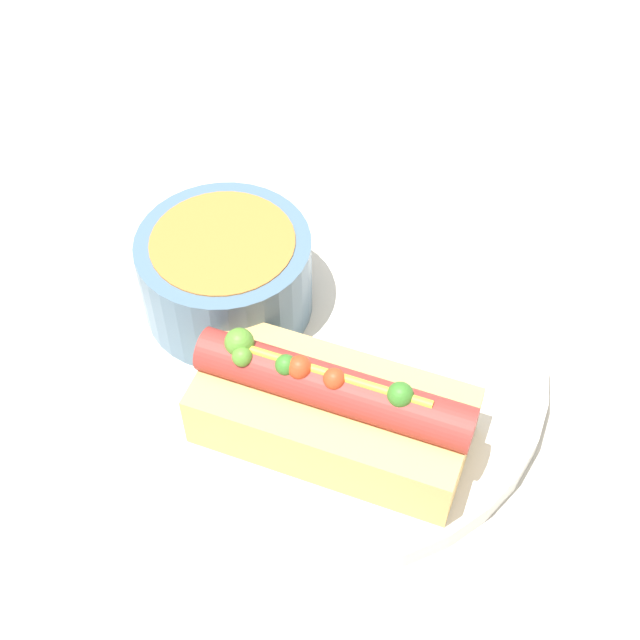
% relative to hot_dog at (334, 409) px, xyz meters
% --- Properties ---
extents(ground_plane, '(4.00, 4.00, 0.00)m').
position_rel_hot_dog_xyz_m(ground_plane, '(-0.00, 0.06, -0.04)').
color(ground_plane, '#BCB7AD').
extents(dinner_plate, '(0.28, 0.28, 0.02)m').
position_rel_hot_dog_xyz_m(dinner_plate, '(-0.00, 0.06, -0.03)').
color(dinner_plate, white).
rests_on(dinner_plate, ground_plane).
extents(hot_dog, '(0.17, 0.13, 0.07)m').
position_rel_hot_dog_xyz_m(hot_dog, '(0.00, 0.00, 0.00)').
color(hot_dog, '#DBAD60').
rests_on(hot_dog, dinner_plate).
extents(soup_bowl, '(0.11, 0.11, 0.06)m').
position_rel_hot_dog_xyz_m(soup_bowl, '(-0.05, 0.11, 0.01)').
color(soup_bowl, slate).
rests_on(soup_bowl, dinner_plate).
extents(spoon, '(0.12, 0.15, 0.01)m').
position_rel_hot_dog_xyz_m(spoon, '(-0.08, 0.10, -0.02)').
color(spoon, '#B7B7BC').
rests_on(spoon, dinner_plate).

